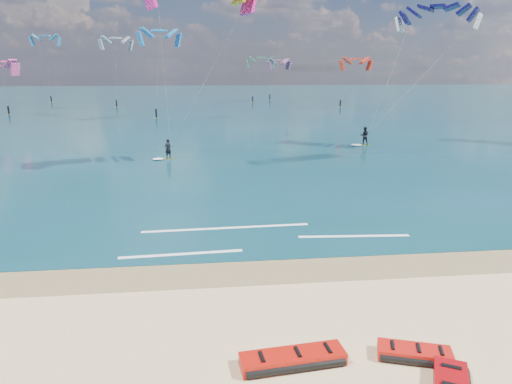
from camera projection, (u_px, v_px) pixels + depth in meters
ground at (215, 137)px, 53.34m from camera, size 320.00×320.00×0.00m
wet_sand_strip at (238, 273)px, 17.85m from camera, size 320.00×2.40×0.01m
sea at (209, 100)px, 114.73m from camera, size 320.00×200.00×0.04m
packed_kite_left at (293, 364)px, 12.32m from camera, size 3.16×1.42×0.40m
packed_kite_mid at (414, 358)px, 12.57m from camera, size 2.36×1.65×0.38m
kitesurfer_main at (184, 63)px, 35.75m from camera, size 10.43×7.44×15.63m
kitesurfer_far at (404, 66)px, 44.21m from camera, size 11.73×6.07×14.75m
shoreline_foam at (251, 237)px, 21.51m from camera, size 13.34×3.63×0.01m
distant_kites at (171, 78)px, 90.14m from camera, size 69.89×44.02×14.64m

